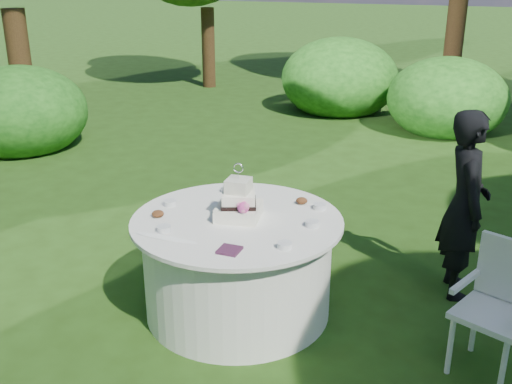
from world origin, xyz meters
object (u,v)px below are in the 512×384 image
at_px(napkins, 229,250).
at_px(table, 238,265).
at_px(cake, 239,203).
at_px(chair, 500,299).
at_px(guest, 465,205).

bearing_deg(napkins, table, 107.92).
distance_m(cake, chair, 1.87).
height_order(napkins, chair, chair).
bearing_deg(guest, chair, -176.86).
bearing_deg(chair, cake, 177.98).
distance_m(table, cake, 0.50).
relative_size(table, chair, 1.75).
xyz_separation_m(napkins, chair, (1.67, 0.47, -0.26)).
relative_size(guest, table, 0.97).
xyz_separation_m(guest, table, (-1.54, -0.93, -0.37)).
bearing_deg(napkins, chair, 15.61).
relative_size(napkins, table, 0.09).
bearing_deg(guest, table, 107.23).
bearing_deg(table, napkins, -72.08).
bearing_deg(guest, cake, 106.77).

